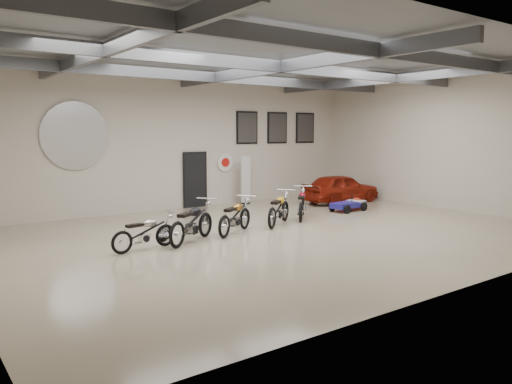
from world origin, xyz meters
TOP-DOWN VIEW (x-y plane):
  - floor at (0.00, 0.00)m, footprint 16.00×12.00m
  - ceiling at (0.00, 0.00)m, footprint 16.00×12.00m
  - back_wall at (0.00, 6.00)m, footprint 16.00×0.02m
  - right_wall at (8.00, 0.00)m, footprint 0.02×12.00m
  - ceiling_beams at (0.00, 0.00)m, footprint 15.80×11.80m
  - door at (0.50, 5.95)m, footprint 0.92×0.08m
  - logo_plaque at (-4.00, 5.95)m, footprint 2.30×0.06m
  - poster_left at (3.00, 5.96)m, footprint 1.05×0.08m
  - poster_mid at (4.60, 5.96)m, footprint 1.05×0.08m
  - poster_right at (6.20, 5.96)m, footprint 1.05×0.08m
  - oil_sign at (1.90, 5.95)m, footprint 0.72×0.10m
  - banner_stand at (2.60, 5.50)m, footprint 0.56×0.32m
  - motorcycle_silver at (-4.02, 0.43)m, footprint 1.83×0.78m
  - motorcycle_black at (-2.63, 0.50)m, footprint 2.18×1.68m
  - motorcycle_gold at (-1.06, 0.78)m, footprint 2.04×1.58m
  - motorcycle_yellow at (0.82, 1.10)m, footprint 2.05×1.69m
  - motorcycle_red at (2.18, 1.55)m, footprint 1.87×1.90m
  - go_kart at (4.76, 1.72)m, footprint 1.83×0.95m
  - vintage_car at (6.00, 3.47)m, footprint 1.45×3.53m

SIDE VIEW (x-z plane):
  - floor at x=0.00m, z-range -0.01..0.01m
  - go_kart at x=4.76m, z-range 0.00..0.64m
  - motorcycle_silver at x=-4.02m, z-range 0.00..0.92m
  - motorcycle_gold at x=-1.06m, z-range 0.00..1.04m
  - motorcycle_red at x=2.18m, z-range 0.00..1.06m
  - motorcycle_yellow at x=0.82m, z-range 0.00..1.07m
  - motorcycle_black at x=-2.63m, z-range 0.00..1.11m
  - vintage_car at x=6.00m, z-range 0.00..1.20m
  - banner_stand at x=2.60m, z-range 0.00..1.92m
  - door at x=0.50m, z-range 0.00..2.10m
  - oil_sign at x=1.90m, z-range 1.34..2.06m
  - back_wall at x=0.00m, z-range 0.00..5.00m
  - right_wall at x=8.00m, z-range 0.00..5.00m
  - logo_plaque at x=-4.00m, z-range 2.22..3.38m
  - poster_left at x=3.00m, z-range 2.42..3.78m
  - poster_mid at x=4.60m, z-range 2.42..3.78m
  - poster_right at x=6.20m, z-range 2.42..3.78m
  - ceiling_beams at x=0.00m, z-range 4.59..4.91m
  - ceiling at x=0.00m, z-range 5.00..5.00m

